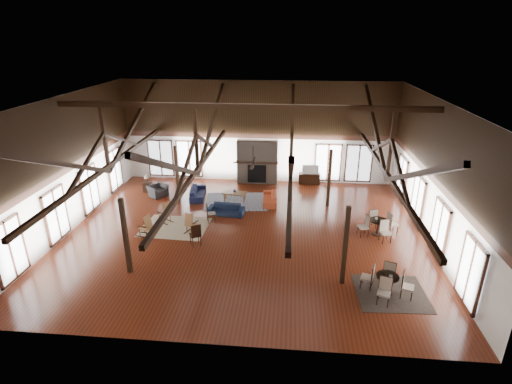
# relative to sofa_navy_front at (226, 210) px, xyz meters

# --- Properties ---
(floor) EXTENTS (16.00, 16.00, 0.00)m
(floor) POSITION_rel_sofa_navy_front_xyz_m (1.16, -1.94, -0.26)
(floor) COLOR #592312
(floor) RESTS_ON ground
(ceiling) EXTENTS (16.00, 14.00, 0.02)m
(ceiling) POSITION_rel_sofa_navy_front_xyz_m (1.16, -1.94, 5.74)
(ceiling) COLOR black
(ceiling) RESTS_ON wall_back
(wall_back) EXTENTS (16.00, 0.02, 6.00)m
(wall_back) POSITION_rel_sofa_navy_front_xyz_m (1.16, 5.06, 2.74)
(wall_back) COLOR white
(wall_back) RESTS_ON floor
(wall_front) EXTENTS (16.00, 0.02, 6.00)m
(wall_front) POSITION_rel_sofa_navy_front_xyz_m (1.16, -8.94, 2.74)
(wall_front) COLOR white
(wall_front) RESTS_ON floor
(wall_left) EXTENTS (0.02, 14.00, 6.00)m
(wall_left) POSITION_rel_sofa_navy_front_xyz_m (-6.84, -1.94, 2.74)
(wall_left) COLOR white
(wall_left) RESTS_ON floor
(wall_right) EXTENTS (0.02, 14.00, 6.00)m
(wall_right) POSITION_rel_sofa_navy_front_xyz_m (9.16, -1.94, 2.74)
(wall_right) COLOR white
(wall_right) RESTS_ON floor
(roof_truss) EXTENTS (15.60, 14.07, 3.14)m
(roof_truss) POSITION_rel_sofa_navy_front_xyz_m (1.16, -1.94, 3.77)
(roof_truss) COLOR black
(roof_truss) RESTS_ON wall_back
(post_grid) EXTENTS (8.16, 7.16, 3.05)m
(post_grid) POSITION_rel_sofa_navy_front_xyz_m (1.16, -1.94, 1.26)
(post_grid) COLOR black
(post_grid) RESTS_ON floor
(fireplace) EXTENTS (2.50, 0.69, 2.60)m
(fireplace) POSITION_rel_sofa_navy_front_xyz_m (1.16, 4.73, 1.03)
(fireplace) COLOR #756759
(fireplace) RESTS_ON floor
(ceiling_fan) EXTENTS (1.60, 1.60, 0.75)m
(ceiling_fan) POSITION_rel_sofa_navy_front_xyz_m (1.66, -2.94, 3.47)
(ceiling_fan) COLOR black
(ceiling_fan) RESTS_ON roof_truss
(sofa_navy_front) EXTENTS (1.86, 0.88, 0.53)m
(sofa_navy_front) POSITION_rel_sofa_navy_front_xyz_m (0.00, 0.00, 0.00)
(sofa_navy_front) COLOR #121C32
(sofa_navy_front) RESTS_ON floor
(sofa_navy_left) EXTENTS (1.99, 0.97, 0.56)m
(sofa_navy_left) POSITION_rel_sofa_navy_front_xyz_m (-1.90, 2.04, 0.02)
(sofa_navy_left) COLOR black
(sofa_navy_left) RESTS_ON floor
(sofa_orange) EXTENTS (1.84, 0.82, 0.53)m
(sofa_orange) POSITION_rel_sofa_navy_front_xyz_m (2.10, 1.67, 0.00)
(sofa_orange) COLOR #AB3F21
(sofa_orange) RESTS_ON floor
(coffee_table) EXTENTS (1.35, 0.84, 0.48)m
(coffee_table) POSITION_rel_sofa_navy_front_xyz_m (0.20, 1.78, 0.16)
(coffee_table) COLOR brown
(coffee_table) RESTS_ON floor
(vase) EXTENTS (0.24, 0.24, 0.19)m
(vase) POSITION_rel_sofa_navy_front_xyz_m (0.19, 1.83, 0.31)
(vase) COLOR #B2B2B2
(vase) RESTS_ON coffee_table
(armchair) EXTENTS (1.23, 1.26, 0.62)m
(armchair) POSITION_rel_sofa_navy_front_xyz_m (-4.19, 2.08, 0.05)
(armchair) COLOR #2E2E31
(armchair) RESTS_ON floor
(side_table_lamp) EXTENTS (0.42, 0.42, 1.07)m
(side_table_lamp) POSITION_rel_sofa_navy_front_xyz_m (-4.98, 2.64, 0.14)
(side_table_lamp) COLOR black
(side_table_lamp) RESTS_ON floor
(rocking_chair_a) EXTENTS (0.87, 0.77, 1.00)m
(rocking_chair_a) POSITION_rel_sofa_navy_front_xyz_m (-2.72, -1.16, 0.21)
(rocking_chair_a) COLOR #A26B3D
(rocking_chair_a) RESTS_ON floor
(rocking_chair_b) EXTENTS (0.66, 0.84, 0.97)m
(rocking_chair_b) POSITION_rel_sofa_navy_front_xyz_m (-1.30, -2.06, 0.19)
(rocking_chair_b) COLOR #A26B3D
(rocking_chair_b) RESTS_ON floor
(rocking_chair_c) EXTENTS (0.87, 0.60, 1.02)m
(rocking_chair_c) POSITION_rel_sofa_navy_front_xyz_m (-3.16, -2.59, 0.22)
(rocking_chair_c) COLOR #A26B3D
(rocking_chair_c) RESTS_ON floor
(side_chair_a) EXTENTS (0.52, 0.52, 0.97)m
(side_chair_a) POSITION_rel_sofa_navy_front_xyz_m (-0.65, -0.97, 0.30)
(side_chair_a) COLOR black
(side_chair_a) RESTS_ON floor
(side_chair_b) EXTENTS (0.59, 0.59, 1.02)m
(side_chair_b) POSITION_rel_sofa_navy_front_xyz_m (-0.77, -3.24, 0.33)
(side_chair_b) COLOR black
(side_chair_b) RESTS_ON floor
(cafe_table_near) EXTENTS (1.85, 1.85, 0.95)m
(cafe_table_near) POSITION_rel_sofa_navy_front_xyz_m (6.64, -5.89, 0.21)
(cafe_table_near) COLOR black
(cafe_table_near) RESTS_ON floor
(cafe_table_far) EXTENTS (1.92, 1.92, 0.98)m
(cafe_table_far) POSITION_rel_sofa_navy_front_xyz_m (7.17, -1.47, 0.23)
(cafe_table_far) COLOR black
(cafe_table_far) RESTS_ON floor
(cup_near) EXTENTS (0.12, 0.12, 0.09)m
(cup_near) POSITION_rel_sofa_navy_front_xyz_m (6.72, -5.97, 0.46)
(cup_near) COLOR #B2B2B2
(cup_near) RESTS_ON cafe_table_near
(cup_far) EXTENTS (0.16, 0.16, 0.10)m
(cup_far) POSITION_rel_sofa_navy_front_xyz_m (7.07, -1.43, 0.49)
(cup_far) COLOR #B2B2B2
(cup_far) RESTS_ON cafe_table_far
(tv_console) EXTENTS (1.26, 0.47, 0.63)m
(tv_console) POSITION_rel_sofa_navy_front_xyz_m (4.30, 4.81, 0.05)
(tv_console) COLOR black
(tv_console) RESTS_ON floor
(television) EXTENTS (0.97, 0.19, 0.56)m
(television) POSITION_rel_sofa_navy_front_xyz_m (4.33, 4.81, 0.65)
(television) COLOR #B2B2B2
(television) RESTS_ON tv_console
(rug_tan) EXTENTS (3.11, 2.51, 0.01)m
(rug_tan) POSITION_rel_sofa_navy_front_xyz_m (-2.16, -1.63, -0.26)
(rug_tan) COLOR tan
(rug_tan) RESTS_ON floor
(rug_navy) EXTENTS (3.57, 2.82, 0.01)m
(rug_navy) POSITION_rel_sofa_navy_front_xyz_m (0.30, 1.65, -0.26)
(rug_navy) COLOR #192246
(rug_navy) RESTS_ON floor
(rug_dark) EXTENTS (2.51, 2.30, 0.01)m
(rug_dark) POSITION_rel_sofa_navy_front_xyz_m (6.82, -5.92, -0.26)
(rug_dark) COLOR black
(rug_dark) RESTS_ON floor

